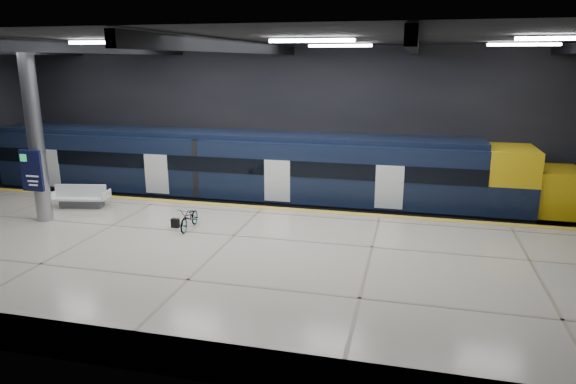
% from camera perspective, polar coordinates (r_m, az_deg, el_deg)
% --- Properties ---
extents(ground, '(30.00, 30.00, 0.00)m').
position_cam_1_polar(ground, '(20.16, -4.96, -6.87)').
color(ground, black).
rests_on(ground, ground).
extents(room_shell, '(30.10, 16.10, 8.05)m').
position_cam_1_polar(room_shell, '(18.85, -5.34, 9.55)').
color(room_shell, black).
rests_on(room_shell, ground).
extents(platform, '(30.00, 11.00, 1.10)m').
position_cam_1_polar(platform, '(17.78, -7.60, -8.04)').
color(platform, '#BEB2A1').
rests_on(platform, ground).
extents(safety_strip, '(30.00, 0.40, 0.01)m').
position_cam_1_polar(safety_strip, '(22.28, -2.77, -1.72)').
color(safety_strip, gold).
rests_on(safety_strip, platform).
extents(rails, '(30.00, 1.52, 0.16)m').
position_cam_1_polar(rails, '(25.11, -0.95, -2.27)').
color(rails, gray).
rests_on(rails, ground).
extents(train, '(29.40, 2.84, 3.79)m').
position_cam_1_polar(train, '(24.86, -3.06, 2.25)').
color(train, black).
rests_on(train, ground).
extents(bench, '(2.44, 1.38, 1.01)m').
position_cam_1_polar(bench, '(23.98, -21.95, -0.74)').
color(bench, '#595B60').
rests_on(bench, platform).
extents(bicycle, '(0.66, 1.67, 0.87)m').
position_cam_1_polar(bicycle, '(19.75, -10.89, -2.83)').
color(bicycle, '#99999E').
rests_on(bicycle, platform).
extents(pannier_bag, '(0.31, 0.20, 0.35)m').
position_cam_1_polar(pannier_bag, '(20.08, -12.41, -3.39)').
color(pannier_bag, black).
rests_on(pannier_bag, platform).
extents(info_column, '(0.90, 0.78, 6.90)m').
position_cam_1_polar(info_column, '(22.09, -26.32, 5.56)').
color(info_column, '#9EA0A5').
rests_on(info_column, platform).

